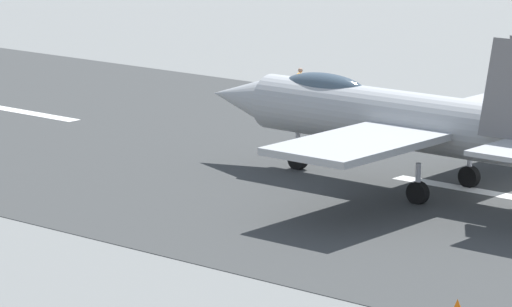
% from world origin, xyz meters
% --- Properties ---
extents(fighter_jet, '(16.06, 13.90, 5.68)m').
position_xyz_m(fighter_jet, '(3.95, 1.24, 2.48)').
color(fighter_jet, '#A2A6A8').
rests_on(fighter_jet, ground).
extents(crew_person, '(0.44, 0.65, 1.61)m').
position_xyz_m(crew_person, '(17.35, -9.98, 0.81)').
color(crew_person, '#1E2338').
rests_on(crew_person, ground).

